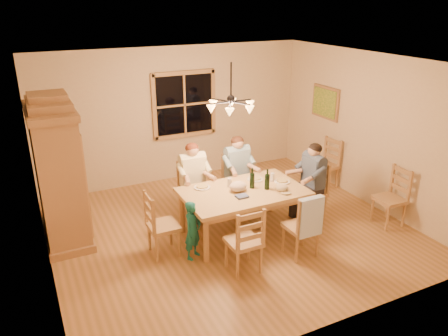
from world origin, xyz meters
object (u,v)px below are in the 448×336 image
armoire (59,175)px  wine_bottle_b (267,179)px  chandelier (231,105)px  chair_far_left (194,200)px  chair_end_left (164,235)px  adult_woman (193,171)px  chair_near_left (243,251)px  chair_spare_front (388,208)px  chair_end_right (310,201)px  wine_bottle_a (252,178)px  adult_slate_man (313,172)px  dining_table (243,196)px  chair_far_right (237,191)px  chair_spare_back (324,173)px  chair_near_right (300,236)px  adult_plaid_man (237,163)px  child (193,230)px

armoire → wine_bottle_b: size_ratio=6.97×
chandelier → chair_far_left: bearing=116.8°
chair_end_left → adult_woman: bearing=136.7°
chair_near_left → chair_spare_front: 2.80m
chair_end_right → wine_bottle_a: wine_bottle_a is taller
chandelier → adult_slate_man: bearing=-7.5°
adult_woman → wine_bottle_a: 1.09m
armoire → dining_table: (2.55, -1.14, -0.40)m
chandelier → adult_slate_man: (1.44, -0.19, -1.24)m
chair_end_left → chair_end_right: 2.64m
chair_far_left → adult_woman: size_ratio=1.13×
chandelier → adult_slate_man: size_ratio=0.88×
chair_far_right → chair_spare_front: same height
chair_far_left → chair_spare_back: 2.80m
chandelier → chair_far_right: bearing=55.1°
adult_woman → wine_bottle_a: adult_woman is taller
chair_near_left → chair_end_right: (1.79, 0.90, 0.00)m
chair_near_right → chair_end_right: 1.23m
chair_end_right → adult_plaid_man: (-0.95, 0.89, 0.54)m
chair_near_right → chair_end_left: size_ratio=1.00×
adult_slate_man → dining_table: bearing=90.0°
wine_bottle_a → chair_end_left: bearing=-178.8°
chair_end_right → chair_spare_back: bearing=-47.9°
adult_woman → chair_spare_front: (2.80, -1.67, -0.54)m
chair_far_right → chair_end_right: bearing=136.6°
chair_far_right → chair_near_right: bearing=93.4°
adult_plaid_man → chair_spare_back: 2.03m
chair_end_right → wine_bottle_a: 1.31m
adult_woman → adult_slate_man: (1.80, -0.89, 0.00)m
chair_near_right → chair_end_left: same height
adult_slate_man → adult_woman: bearing=63.4°
chandelier → chair_end_right: (1.44, -0.19, -1.77)m
child → wine_bottle_b: bearing=-27.0°
dining_table → adult_woman: adult_woman is taller
chair_spare_back → chair_far_right: bearing=82.0°
chair_spare_front → child: bearing=83.8°
armoire → chair_spare_front: (4.87, -1.91, -0.75)m
chair_near_left → chair_spare_back: bearing=32.8°
chair_end_right → adult_woman: adult_woman is taller
adult_plaid_man → chair_end_left: bearing=28.0°
chair_end_right → adult_slate_man: (0.00, 0.00, 0.54)m
wine_bottle_a → chair_spare_front: wine_bottle_a is taller
chair_far_left → adult_plaid_man: size_ratio=1.13×
chandelier → chair_far_left: 1.94m
chandelier → chair_end_right: bearing=-7.5°
wine_bottle_a → chair_near_left: bearing=-124.7°
chair_far_left → chair_end_left: same height
armoire → chair_far_left: 2.21m
chandelier → chair_spare_back: (2.45, 0.73, -1.77)m
chair_spare_back → dining_table: bearing=102.9°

